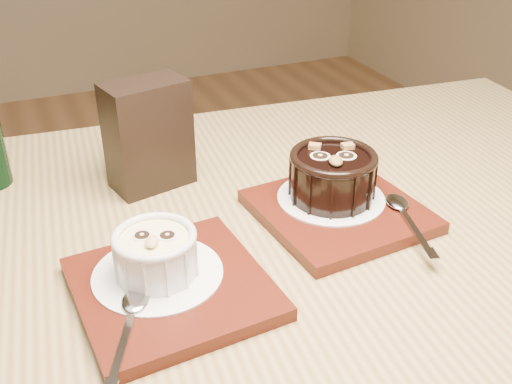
% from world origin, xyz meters
% --- Properties ---
extents(table, '(1.26, 0.90, 0.75)m').
position_xyz_m(table, '(0.22, -0.17, 0.66)').
color(table, olive).
rests_on(table, ground).
extents(tray_left, '(0.19, 0.19, 0.01)m').
position_xyz_m(tray_left, '(0.12, -0.20, 0.76)').
color(tray_left, '#50180D').
rests_on(tray_left, table).
extents(doily_left, '(0.13, 0.13, 0.00)m').
position_xyz_m(doily_left, '(0.11, -0.19, 0.77)').
color(doily_left, white).
rests_on(doily_left, tray_left).
extents(ramekin_white, '(0.08, 0.08, 0.05)m').
position_xyz_m(ramekin_white, '(0.11, -0.19, 0.79)').
color(ramekin_white, white).
rests_on(ramekin_white, doily_left).
extents(spoon_left, '(0.08, 0.13, 0.01)m').
position_xyz_m(spoon_left, '(0.07, -0.25, 0.77)').
color(spoon_left, '#B5B8BF').
rests_on(spoon_left, tray_left).
extents(tray_right, '(0.19, 0.19, 0.01)m').
position_xyz_m(tray_right, '(0.34, -0.14, 0.76)').
color(tray_right, '#50180D').
rests_on(tray_right, table).
extents(doily_right, '(0.13, 0.13, 0.00)m').
position_xyz_m(doily_right, '(0.34, -0.12, 0.77)').
color(doily_right, white).
rests_on(doily_right, tray_right).
extents(ramekin_dark, '(0.10, 0.10, 0.06)m').
position_xyz_m(ramekin_dark, '(0.34, -0.12, 0.80)').
color(ramekin_dark, black).
rests_on(ramekin_dark, doily_right).
extents(spoon_right, '(0.06, 0.14, 0.01)m').
position_xyz_m(spoon_right, '(0.40, -0.20, 0.77)').
color(spoon_right, '#B5B8BF').
rests_on(spoon_right, tray_right).
extents(condiment_stand, '(0.11, 0.08, 0.14)m').
position_xyz_m(condiment_stand, '(0.16, 0.03, 0.82)').
color(condiment_stand, black).
rests_on(condiment_stand, table).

